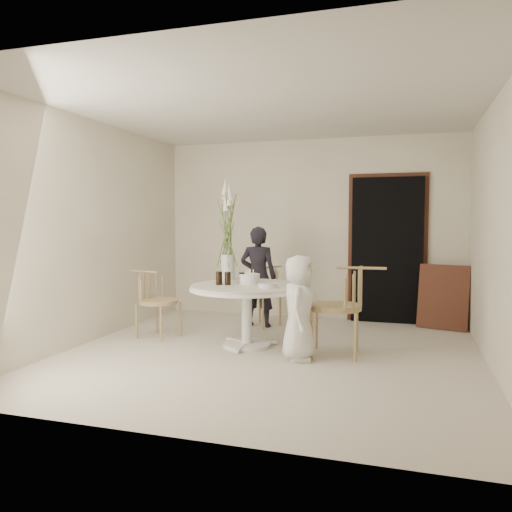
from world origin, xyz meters
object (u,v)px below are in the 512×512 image
(chair_left, at_px, (151,294))
(birthday_cake, at_px, (249,279))
(chair_right, at_px, (348,298))
(boy, at_px, (299,308))
(girl, at_px, (258,277))
(flower_vase, at_px, (228,232))
(table, at_px, (247,294))
(chair_far, at_px, (267,287))

(chair_left, relative_size, birthday_cake, 3.42)
(chair_right, height_order, birthday_cake, chair_right)
(chair_right, distance_m, boy, 0.57)
(girl, height_order, birthday_cake, girl)
(birthday_cake, relative_size, flower_vase, 0.19)
(chair_left, bearing_deg, chair_right, -83.90)
(table, distance_m, girl, 1.14)
(chair_right, height_order, chair_left, chair_right)
(boy, bearing_deg, chair_left, 70.41)
(chair_far, bearing_deg, flower_vase, -82.23)
(table, bearing_deg, chair_left, 174.01)
(table, height_order, chair_left, chair_left)
(chair_right, relative_size, girl, 0.71)
(table, relative_size, boy, 1.19)
(girl, bearing_deg, chair_far, -118.21)
(chair_far, relative_size, flower_vase, 0.65)
(boy, bearing_deg, girl, 25.72)
(girl, distance_m, birthday_cake, 1.04)
(girl, distance_m, boy, 1.75)
(birthday_cake, bearing_deg, chair_left, 178.33)
(chair_left, bearing_deg, chair_far, -35.47)
(chair_left, height_order, flower_vase, flower_vase)
(table, distance_m, flower_vase, 0.90)
(table, bearing_deg, chair_right, -3.70)
(chair_left, xyz_separation_m, birthday_cake, (1.33, -0.04, 0.24))
(chair_right, distance_m, birthday_cake, 1.21)
(girl, height_order, flower_vase, flower_vase)
(chair_right, relative_size, chair_left, 1.17)
(table, xyz_separation_m, chair_left, (-1.33, 0.14, -0.07))
(table, xyz_separation_m, flower_vase, (-0.38, 0.40, 0.72))
(girl, relative_size, flower_vase, 1.10)
(table, distance_m, boy, 0.80)
(chair_right, height_order, girl, girl)
(table, bearing_deg, flower_vase, 133.83)
(table, height_order, flower_vase, flower_vase)
(chair_far, xyz_separation_m, girl, (-0.08, -0.16, 0.16))
(birthday_cake, height_order, flower_vase, flower_vase)
(boy, relative_size, flower_vase, 0.88)
(chair_right, bearing_deg, chair_left, -99.13)
(chair_right, distance_m, flower_vase, 1.77)
(chair_far, bearing_deg, girl, -91.24)
(girl, distance_m, flower_vase, 0.98)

